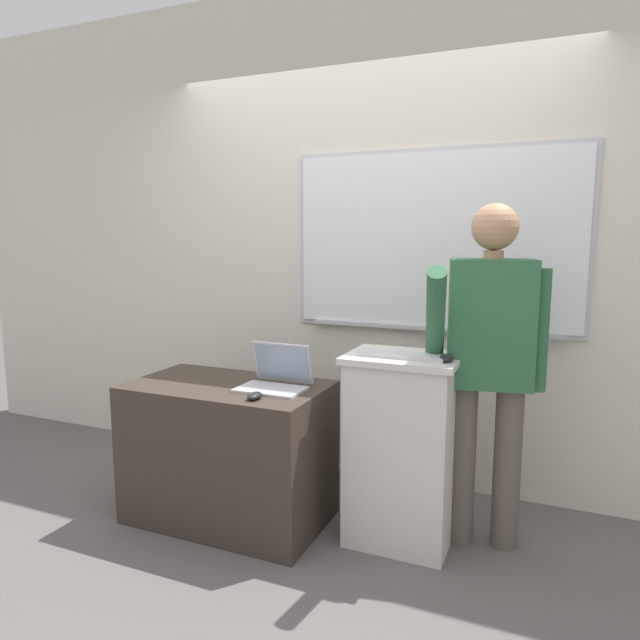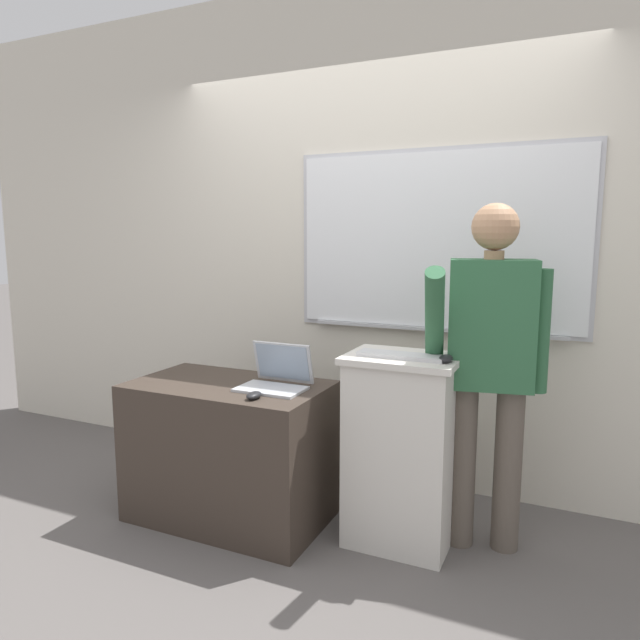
# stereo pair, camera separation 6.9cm
# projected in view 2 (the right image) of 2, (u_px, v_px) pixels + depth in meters

# --- Properties ---
(ground_plane) EXTENTS (30.00, 30.00, 0.00)m
(ground_plane) POSITION_uv_depth(u_px,v_px,m) (269.00, 578.00, 2.53)
(ground_plane) COLOR #5B5654
(back_wall) EXTENTS (6.40, 0.17, 2.99)m
(back_wall) POSITION_uv_depth(u_px,v_px,m) (372.00, 237.00, 3.46)
(back_wall) COLOR beige
(back_wall) RESTS_ON ground_plane
(lectern_podium) EXTENTS (0.53, 0.40, 0.94)m
(lectern_podium) POSITION_uv_depth(u_px,v_px,m) (401.00, 450.00, 2.77)
(lectern_podium) COLOR beige
(lectern_podium) RESTS_ON ground_plane
(side_desk) EXTENTS (1.03, 0.60, 0.74)m
(side_desk) POSITION_uv_depth(u_px,v_px,m) (230.00, 451.00, 3.04)
(side_desk) COLOR #382D26
(side_desk) RESTS_ON ground_plane
(person_presenter) EXTENTS (0.55, 0.58, 1.65)m
(person_presenter) POSITION_uv_depth(u_px,v_px,m) (489.00, 356.00, 2.66)
(person_presenter) COLOR brown
(person_presenter) RESTS_ON ground_plane
(laptop) EXTENTS (0.33, 0.27, 0.22)m
(laptop) POSITION_uv_depth(u_px,v_px,m) (277.00, 375.00, 2.90)
(laptop) COLOR #B7BABF
(laptop) RESTS_ON side_desk
(wireless_keyboard) EXTENTS (0.41, 0.11, 0.02)m
(wireless_keyboard) POSITION_uv_depth(u_px,v_px,m) (401.00, 356.00, 2.65)
(wireless_keyboard) COLOR silver
(wireless_keyboard) RESTS_ON lectern_podium
(computer_mouse_by_laptop) EXTENTS (0.06, 0.10, 0.03)m
(computer_mouse_by_laptop) POSITION_uv_depth(u_px,v_px,m) (254.00, 395.00, 2.70)
(computer_mouse_by_laptop) COLOR black
(computer_mouse_by_laptop) RESTS_ON side_desk
(computer_mouse_by_keyboard) EXTENTS (0.06, 0.10, 0.03)m
(computer_mouse_by_keyboard) POSITION_uv_depth(u_px,v_px,m) (446.00, 359.00, 2.56)
(computer_mouse_by_keyboard) COLOR black
(computer_mouse_by_keyboard) RESTS_ON lectern_podium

